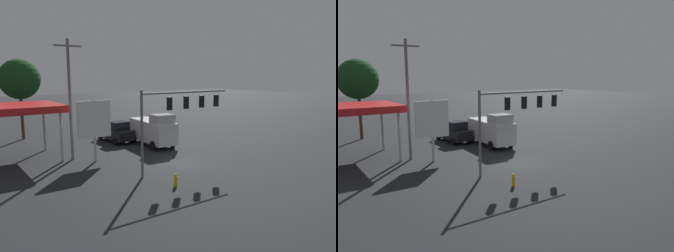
{
  "view_description": "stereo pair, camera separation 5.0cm",
  "coord_description": "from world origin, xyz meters",
  "views": [
    {
      "loc": [
        16.96,
        21.71,
        7.73
      ],
      "look_at": [
        0.0,
        -2.0,
        3.01
      ],
      "focal_mm": 35.0,
      "sensor_mm": 36.0,
      "label": 1
    },
    {
      "loc": [
        16.92,
        21.74,
        7.73
      ],
      "look_at": [
        0.0,
        -2.0,
        3.01
      ],
      "focal_mm": 35.0,
      "sensor_mm": 36.0,
      "label": 2
    }
  ],
  "objects": [
    {
      "name": "price_sign",
      "position": [
        5.85,
        -4.83,
        3.66
      ],
      "size": [
        3.0,
        0.27,
        5.39
      ],
      "color": "#B7B7BC",
      "rests_on": "ground"
    },
    {
      "name": "ground_plane",
      "position": [
        0.0,
        0.0,
        0.0
      ],
      "size": [
        200.0,
        200.0,
        0.0
      ],
      "primitive_type": "plane",
      "color": "black"
    },
    {
      "name": "fire_hydrant",
      "position": [
        3.91,
        4.37,
        0.44
      ],
      "size": [
        0.24,
        0.24,
        0.88
      ],
      "color": "gold",
      "rests_on": "ground"
    },
    {
      "name": "traffic_signal_assembly",
      "position": [
        1.32,
        1.38,
        4.97
      ],
      "size": [
        8.5,
        0.43,
        6.53
      ],
      "color": "slate",
      "rests_on": "ground"
    },
    {
      "name": "pickup_parked",
      "position": [
        0.54,
        -11.42,
        1.11
      ],
      "size": [
        2.54,
        5.32,
        2.4
      ],
      "rotation": [
        0.0,
        0.0,
        1.64
      ],
      "color": "black",
      "rests_on": "ground"
    },
    {
      "name": "gas_station_canopy",
      "position": [
        12.49,
        -9.27,
        4.63
      ],
      "size": [
        9.76,
        6.7,
        4.99
      ],
      "color": "red",
      "rests_on": "ground"
    },
    {
      "name": "street_tree",
      "position": [
        8.76,
        -19.2,
        7.03
      ],
      "size": [
        4.66,
        4.66,
        9.38
      ],
      "color": "#4C331E",
      "rests_on": "ground"
    },
    {
      "name": "utility_pole",
      "position": [
        7.24,
        -6.71,
        5.61
      ],
      "size": [
        2.4,
        0.26,
        10.65
      ],
      "color": "slate",
      "rests_on": "ground"
    },
    {
      "name": "delivery_truck",
      "position": [
        -1.91,
        -7.39,
        1.69
      ],
      "size": [
        2.96,
        6.95,
        3.58
      ],
      "rotation": [
        0.0,
        0.0,
        1.49
      ],
      "color": "silver",
      "rests_on": "ground"
    }
  ]
}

